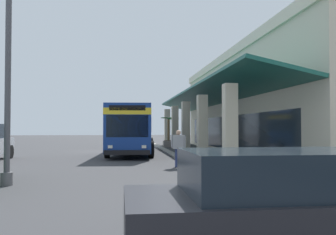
{
  "coord_description": "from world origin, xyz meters",
  "views": [
    {
      "loc": [
        27.42,
        1.42,
        1.76
      ],
      "look_at": [
        7.13,
        4.01,
        2.34
      ],
      "focal_mm": 38.71,
      "sensor_mm": 36.0,
      "label": 1
    }
  ],
  "objects_px": {
    "transit_bus": "(132,126)",
    "potted_palm": "(168,140)",
    "pedestrian": "(178,146)",
    "lot_light_pole": "(8,63)",
    "parked_sedan_charcoal": "(293,207)"
  },
  "relations": [
    {
      "from": "parked_sedan_charcoal",
      "to": "potted_palm",
      "type": "relative_size",
      "value": 1.62
    },
    {
      "from": "transit_bus",
      "to": "potted_palm",
      "type": "xyz_separation_m",
      "value": [
        -7.34,
        3.45,
        -1.23
      ]
    },
    {
      "from": "transit_bus",
      "to": "pedestrian",
      "type": "height_order",
      "value": "transit_bus"
    },
    {
      "from": "pedestrian",
      "to": "lot_light_pole",
      "type": "bearing_deg",
      "value": -54.25
    },
    {
      "from": "lot_light_pole",
      "to": "parked_sedan_charcoal",
      "type": "bearing_deg",
      "value": 38.24
    },
    {
      "from": "pedestrian",
      "to": "lot_light_pole",
      "type": "height_order",
      "value": "lot_light_pole"
    },
    {
      "from": "potted_palm",
      "to": "lot_light_pole",
      "type": "bearing_deg",
      "value": -20.29
    },
    {
      "from": "parked_sedan_charcoal",
      "to": "potted_palm",
      "type": "xyz_separation_m",
      "value": [
        -27.82,
        1.97,
        -0.13
      ]
    },
    {
      "from": "transit_bus",
      "to": "parked_sedan_charcoal",
      "type": "distance_m",
      "value": 20.57
    },
    {
      "from": "potted_palm",
      "to": "lot_light_pole",
      "type": "distance_m",
      "value": 22.23
    },
    {
      "from": "transit_bus",
      "to": "potted_palm",
      "type": "bearing_deg",
      "value": 154.83
    },
    {
      "from": "transit_bus",
      "to": "parked_sedan_charcoal",
      "type": "relative_size",
      "value": 2.58
    },
    {
      "from": "parked_sedan_charcoal",
      "to": "lot_light_pole",
      "type": "distance_m",
      "value": 9.62
    },
    {
      "from": "parked_sedan_charcoal",
      "to": "pedestrian",
      "type": "distance_m",
      "value": 11.48
    },
    {
      "from": "parked_sedan_charcoal",
      "to": "pedestrian",
      "type": "xyz_separation_m",
      "value": [
        -11.48,
        0.32,
        0.18
      ]
    }
  ]
}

